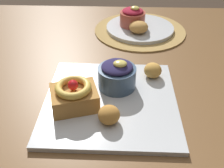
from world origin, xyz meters
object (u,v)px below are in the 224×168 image
object	(u,v)px
front_plate	(112,100)
fritter_middle	(153,70)
fritter_front	(111,115)
back_plate	(140,28)
back_pastry	(139,27)
back_ramekin	(133,17)
cake_slice	(74,95)
berry_ramekin	(117,75)

from	to	relation	value
front_plate	fritter_middle	bearing A→B (deg)	43.20
fritter_front	back_plate	distance (m)	0.49
fritter_front	back_pastry	size ratio (longest dim) A/B	0.72
back_ramekin	cake_slice	bearing A→B (deg)	-107.54
fritter_middle	cake_slice	bearing A→B (deg)	-146.16
front_plate	fritter_front	bearing A→B (deg)	-88.19
front_plate	fritter_middle	xyz separation A→B (m)	(0.10, 0.10, 0.03)
fritter_middle	berry_ramekin	bearing A→B (deg)	-152.54
back_plate	fritter_middle	bearing A→B (deg)	-86.60
fritter_middle	back_ramekin	size ratio (longest dim) A/B	0.53
front_plate	berry_ramekin	size ratio (longest dim) A/B	3.32
fritter_middle	back_plate	size ratio (longest dim) A/B	0.20
front_plate	fritter_front	size ratio (longest dim) A/B	6.60
fritter_front	fritter_middle	xyz separation A→B (m)	(0.10, 0.17, -0.00)
back_ramekin	fritter_front	bearing A→B (deg)	-96.36
cake_slice	fritter_front	bearing A→B (deg)	-30.19
fritter_middle	back_plate	world-z (taller)	fritter_middle
back_plate	back_ramekin	bearing A→B (deg)	161.12
fritter_middle	back_pastry	size ratio (longest dim) A/B	0.73
front_plate	back_plate	size ratio (longest dim) A/B	1.28
back_plate	front_plate	bearing A→B (deg)	-101.87
berry_ramekin	back_plate	bearing A→B (deg)	78.26
front_plate	fritter_middle	size ratio (longest dim) A/B	6.50
cake_slice	back_ramekin	world-z (taller)	back_ramekin
berry_ramekin	back_pastry	xyz separation A→B (m)	(0.07, 0.31, -0.01)
back_ramekin	berry_ramekin	bearing A→B (deg)	-97.18
front_plate	back_pastry	xyz separation A→B (m)	(0.08, 0.36, 0.03)
berry_ramekin	back_ramekin	xyz separation A→B (m)	(0.05, 0.37, 0.00)
cake_slice	fritter_front	xyz separation A→B (m)	(0.09, -0.05, -0.01)
front_plate	back_ramekin	world-z (taller)	back_ramekin
back_plate	back_pastry	xyz separation A→B (m)	(-0.01, -0.05, 0.03)
back_pastry	back_plate	bearing A→B (deg)	80.47
fritter_middle	back_plate	bearing A→B (deg)	93.40
fritter_front	back_pastry	bearing A→B (deg)	80.24
fritter_middle	fritter_front	bearing A→B (deg)	-120.11
front_plate	fritter_front	world-z (taller)	fritter_front
fritter_middle	back_pastry	bearing A→B (deg)	95.89
front_plate	back_ramekin	distance (m)	0.42
berry_ramekin	fritter_front	size ratio (longest dim) A/B	1.99
front_plate	berry_ramekin	xyz separation A→B (m)	(0.01, 0.05, 0.04)
fritter_front	fritter_middle	bearing A→B (deg)	59.89
berry_ramekin	back_ramekin	distance (m)	0.37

